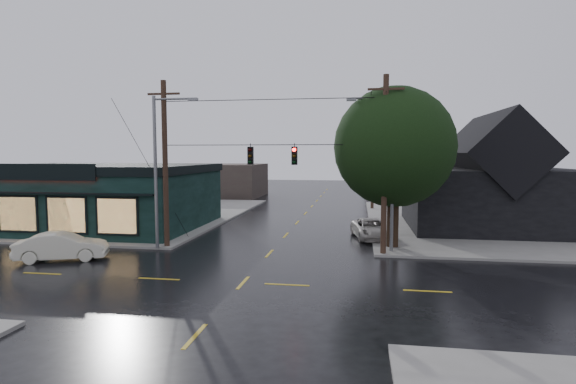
% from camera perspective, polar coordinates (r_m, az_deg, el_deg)
% --- Properties ---
extents(ground_plane, '(160.00, 160.00, 0.00)m').
position_cam_1_polar(ground_plane, '(20.65, -5.73, -11.40)').
color(ground_plane, black).
extents(sidewalk_nw, '(28.00, 28.00, 0.15)m').
position_cam_1_polar(sidewalk_nw, '(46.85, -23.50, -2.54)').
color(sidewalk_nw, gray).
rests_on(sidewalk_nw, ground).
extents(sidewalk_ne, '(28.00, 28.00, 0.15)m').
position_cam_1_polar(sidewalk_ne, '(42.30, 29.59, -3.53)').
color(sidewalk_ne, gray).
rests_on(sidewalk_ne, ground).
extents(pizza_shop, '(16.30, 12.34, 4.90)m').
position_cam_1_polar(pizza_shop, '(38.00, -22.96, -0.39)').
color(pizza_shop, black).
rests_on(pizza_shop, ground).
extents(ne_building, '(12.60, 11.60, 8.75)m').
position_cam_1_polar(ne_building, '(37.53, 24.32, 2.44)').
color(ne_building, black).
rests_on(ne_building, ground).
extents(corner_tree, '(7.22, 7.22, 9.66)m').
position_cam_1_polar(corner_tree, '(27.71, 13.34, 5.56)').
color(corner_tree, black).
rests_on(corner_tree, ground).
extents(utility_pole_nw, '(2.00, 0.32, 10.15)m').
position_cam_1_polar(utility_pole_nw, '(28.74, -15.10, -6.90)').
color(utility_pole_nw, black).
rests_on(utility_pole_nw, ground).
extents(utility_pole_ne, '(2.00, 0.32, 10.15)m').
position_cam_1_polar(utility_pole_ne, '(26.35, 11.97, -7.91)').
color(utility_pole_ne, black).
rests_on(utility_pole_ne, ground).
extents(utility_pole_far_a, '(2.00, 0.32, 9.65)m').
position_cam_1_polar(utility_pole_far_a, '(47.54, 10.62, -2.21)').
color(utility_pole_far_a, black).
rests_on(utility_pole_far_a, ground).
extents(utility_pole_far_b, '(2.00, 0.32, 9.15)m').
position_cam_1_polar(utility_pole_far_b, '(67.43, 10.14, -0.14)').
color(utility_pole_far_b, black).
rests_on(utility_pole_far_b, ground).
extents(utility_pole_far_c, '(2.00, 0.32, 9.15)m').
position_cam_1_polar(utility_pole_far_c, '(87.37, 9.87, 0.98)').
color(utility_pole_far_c, black).
rests_on(utility_pole_far_c, ground).
extents(span_signal_assembly, '(13.00, 0.48, 1.23)m').
position_cam_1_polar(span_signal_assembly, '(26.15, -2.01, 4.69)').
color(span_signal_assembly, black).
rests_on(span_signal_assembly, ground).
extents(streetlight_nw, '(5.40, 0.30, 9.15)m').
position_cam_1_polar(streetlight_nw, '(28.24, -16.24, -7.14)').
color(streetlight_nw, slate).
rests_on(streetlight_nw, ground).
extents(streetlight_ne, '(5.40, 0.30, 9.15)m').
position_cam_1_polar(streetlight_ne, '(27.06, 12.96, -7.59)').
color(streetlight_ne, slate).
rests_on(streetlight_ne, ground).
extents(bg_building_west, '(12.00, 10.00, 4.40)m').
position_cam_1_polar(bg_building_west, '(62.27, -8.90, 1.50)').
color(bg_building_west, '#3A2D2A').
rests_on(bg_building_west, ground).
extents(bg_building_east, '(14.00, 12.00, 5.60)m').
position_cam_1_polar(bg_building_east, '(65.16, 18.61, 1.98)').
color(bg_building_east, '#27282C').
rests_on(bg_building_east, ground).
extents(sedan_cream, '(4.89, 3.24, 1.52)m').
position_cam_1_polar(sedan_cream, '(27.44, -26.77, -6.19)').
color(sedan_cream, beige).
rests_on(sedan_cream, ground).
extents(suv_silver, '(3.10, 5.17, 1.34)m').
position_cam_1_polar(suv_silver, '(31.25, 10.58, -4.62)').
color(suv_silver, '#B2ACA4').
rests_on(suv_silver, ground).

